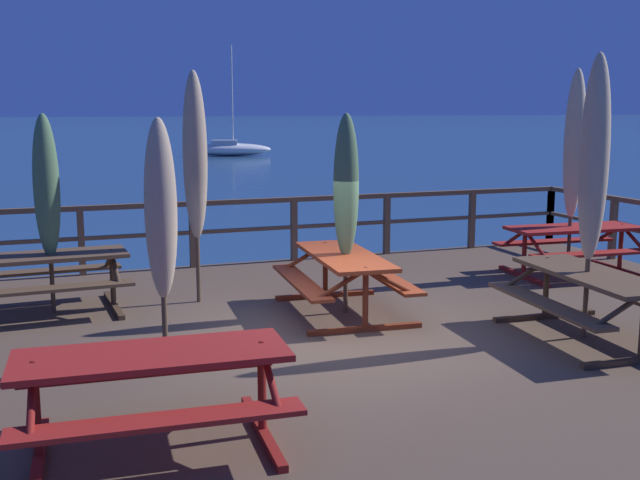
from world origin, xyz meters
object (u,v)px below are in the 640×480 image
Objects in this scene: picnic_table_front_right at (344,270)px; sailboat_distant at (229,149)px; patio_umbrella_tall_mid_left at (47,188)px; patio_umbrella_tall_back_left at (161,211)px; patio_umbrella_short_mid at (594,160)px; patio_umbrella_short_back at (574,145)px; picnic_table_back_left at (574,239)px; picnic_table_back_right at (47,270)px; picnic_table_mid_centre at (591,290)px; patio_umbrella_short_front at (346,187)px; picnic_table_mid_right at (153,378)px; patio_umbrella_tall_front at (195,157)px.

sailboat_distant reaches higher than picnic_table_front_right.
sailboat_distant is at bearing 73.94° from patio_umbrella_tall_mid_left.
picnic_table_front_right is at bearing -101.47° from sailboat_distant.
patio_umbrella_tall_mid_left reaches higher than patio_umbrella_tall_back_left.
patio_umbrella_short_back is at bearing 55.35° from patio_umbrella_short_mid.
picnic_table_back_left is 0.69× the size of patio_umbrella_short_back.
patio_umbrella_short_mid is 1.26× the size of patio_umbrella_tall_mid_left.
picnic_table_back_right is 0.26× the size of sailboat_distant.
patio_umbrella_short_front is at bearing 137.29° from picnic_table_mid_centre.
picnic_table_back_right is 6.70m from patio_umbrella_short_mid.
picnic_table_back_left is at bearing -2.88° from patio_umbrella_tall_mid_left.
picnic_table_mid_right is at bearing -149.40° from patio_umbrella_short_back.
patio_umbrella_short_front is at bearing 138.14° from patio_umbrella_short_mid.
patio_umbrella_short_back is at bearing 56.05° from picnic_table_mid_centre.
patio_umbrella_short_back is (1.99, 2.88, 0.00)m from patio_umbrella_short_mid.
patio_umbrella_short_back is (1.98, 2.94, 1.46)m from picnic_table_mid_centre.
picnic_table_mid_right is at bearing -103.93° from sailboat_distant.
picnic_table_mid_right is 4.62m from patio_umbrella_tall_mid_left.
patio_umbrella_short_back reaches higher than picnic_table_back_left.
picnic_table_mid_centre is at bearing -125.07° from picnic_table_back_left.
picnic_table_back_left is (7.74, -0.36, 0.00)m from picnic_table_back_right.
sailboat_distant is (4.97, 44.34, -0.86)m from picnic_table_back_left.
patio_umbrella_tall_front is (-5.83, 0.31, 1.39)m from picnic_table_back_left.
picnic_table_front_right is 0.68× the size of patio_umbrella_short_back.
patio_umbrella_tall_mid_left is (-7.69, 0.39, 1.04)m from picnic_table_back_left.
picnic_table_mid_right is 0.96× the size of picnic_table_mid_centre.
patio_umbrella_tall_mid_left is (-3.51, 1.26, -0.00)m from patio_umbrella_short_front.
sailboat_distant is at bearing 75.97° from patio_umbrella_tall_back_left.
patio_umbrella_tall_front is (1.85, -0.08, 0.35)m from patio_umbrella_tall_mid_left.
picnic_table_front_right and picnic_table_mid_centre have the same top height.
picnic_table_back_right is at bearing 113.07° from patio_umbrella_tall_back_left.
patio_umbrella_short_back is at bearing -2.17° from picnic_table_back_right.
picnic_table_front_right is at bearing -166.94° from patio_umbrella_short_back.
picnic_table_back_right is at bearing 177.83° from patio_umbrella_short_back.
picnic_table_front_right is at bearing 138.94° from patio_umbrella_short_mid.
patio_umbrella_tall_back_left is 47.98m from sailboat_distant.
patio_umbrella_short_back reaches higher than picnic_table_front_right.
picnic_table_back_left is 0.71× the size of patio_umbrella_tall_front.
patio_umbrella_short_front is (-2.16, 2.00, 1.04)m from picnic_table_mid_centre.
patio_umbrella_tall_back_left is 0.79× the size of patio_umbrella_short_mid.
patio_umbrella_tall_mid_left is at bearing 177.12° from picnic_table_back_left.
patio_umbrella_tall_back_left is 0.99× the size of patio_umbrella_tall_mid_left.
patio_umbrella_tall_back_left is at bearing -152.57° from picnic_table_front_right.
patio_umbrella_tall_front is (-5.80, 0.24, -0.07)m from patio_umbrella_short_back.
patio_umbrella_short_mid is 1.04× the size of patio_umbrella_tall_front.
patio_umbrella_short_front is at bearing -167.14° from patio_umbrella_short_back.
picnic_table_mid_centre is 0.89× the size of patio_umbrella_tall_back_left.
picnic_table_mid_centre is 0.88× the size of patio_umbrella_tall_mid_left.
patio_umbrella_short_mid reaches higher than picnic_table_back_right.
patio_umbrella_short_mid is (4.64, -0.64, 0.43)m from patio_umbrella_tall_back_left.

